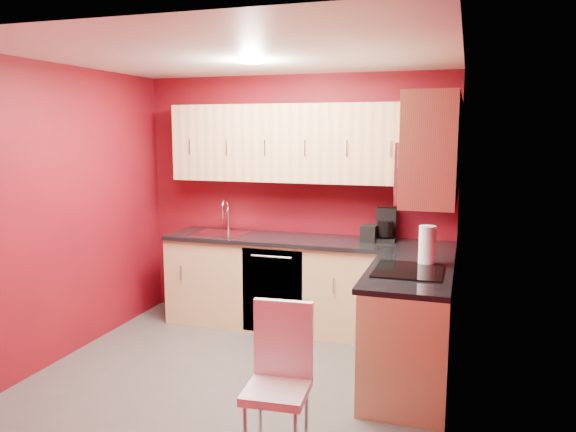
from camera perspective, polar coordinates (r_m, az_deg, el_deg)
The scene contains 21 objects.
floor at distance 4.71m, azimuth -4.80°, elevation -15.79°, with size 3.20×3.20×0.00m, color #454341.
ceiling at distance 4.32m, azimuth -5.24°, elevation 15.97°, with size 3.20×3.20×0.00m, color white.
wall_back at distance 5.74m, azimuth 0.77°, elevation 1.70°, with size 3.20×3.20×0.00m, color maroon.
wall_front at distance 3.04m, azimuth -16.01°, elevation -4.95°, with size 3.20×3.20×0.00m, color maroon.
wall_left at distance 5.17m, azimuth -21.60°, elevation 0.31°, with size 3.00×3.00×0.00m, color maroon.
wall_right at distance 4.01m, azimuth 16.57°, elevation -1.71°, with size 3.00×3.00×0.00m, color maroon.
base_cabinets_back at distance 5.57m, azimuth 1.83°, elevation -7.10°, with size 2.80×0.60×0.87m, color tan.
base_cabinets_right at distance 4.48m, azimuth 12.28°, elevation -11.27°, with size 0.60×1.30×0.87m, color tan.
countertop_back at distance 5.45m, azimuth 1.81°, elevation -2.53°, with size 2.80×0.63×0.04m, color black.
countertop_right at distance 4.34m, azimuth 12.26°, elevation -5.66°, with size 0.63×1.27×0.04m, color black.
upper_cabinets_back at distance 5.48m, azimuth 2.26°, elevation 7.39°, with size 2.80×0.35×0.75m, color tan.
upper_cabinets_right at distance 4.40m, azimuth 14.77°, elevation 7.60°, with size 0.35×1.55×0.75m.
microwave at distance 4.17m, azimuth 14.04°, elevation 4.45°, with size 0.42×0.76×0.42m.
cooktop at distance 4.30m, azimuth 12.16°, elevation -5.44°, with size 0.50×0.55×0.01m, color black.
sink at distance 5.76m, azimuth -6.78°, elevation -1.42°, with size 0.52×0.42×0.35m.
dishwasher_front at distance 5.37m, azimuth -1.61°, elevation -7.68°, with size 0.60×0.02×0.82m, color black.
downlight at distance 4.60m, azimuth -3.73°, elevation 15.36°, with size 0.20×0.20×0.01m, color white.
coffee_maker at distance 5.38m, azimuth 9.91°, elevation -0.89°, with size 0.19×0.25×0.31m, color black, non-canonical shape.
napkin_holder at distance 5.35m, azimuth 8.23°, elevation -1.76°, with size 0.14×0.14×0.15m, color black, non-canonical shape.
paper_towel at distance 4.51m, azimuth 13.96°, elevation -2.91°, with size 0.18×0.18×0.31m, color white, non-canonical shape.
dining_chair at distance 3.49m, azimuth -1.16°, elevation -16.59°, with size 0.37×0.39×0.92m, color silver, non-canonical shape.
Camera 1 is at (1.66, -3.95, 1.95)m, focal length 35.00 mm.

